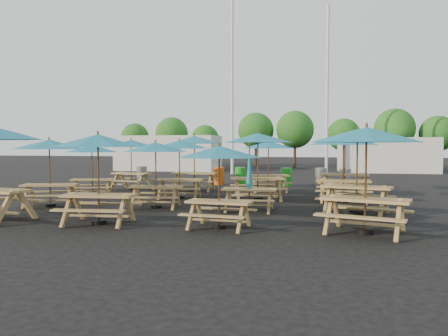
% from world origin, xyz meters
% --- Properties ---
extents(ground, '(120.00, 120.00, 0.00)m').
position_xyz_m(ground, '(0.00, 0.00, 0.00)').
color(ground, black).
rests_on(ground, ground).
extents(picnic_unit_1, '(2.82, 2.82, 2.25)m').
position_xyz_m(picnic_unit_1, '(-4.93, -3.12, 1.97)').
color(picnic_unit_1, '#AA7D4B').
rests_on(picnic_unit_1, ground).
extents(picnic_unit_2, '(2.62, 2.62, 2.07)m').
position_xyz_m(picnic_unit_2, '(-5.03, -0.14, 1.81)').
color(picnic_unit_2, '#AA7D4B').
rests_on(picnic_unit_2, ground).
extents(picnic_unit_3, '(2.83, 2.83, 2.31)m').
position_xyz_m(picnic_unit_3, '(-4.57, 2.62, 2.03)').
color(picnic_unit_3, '#AA7D4B').
rests_on(picnic_unit_3, ground).
extents(picnic_unit_4, '(2.57, 2.57, 2.34)m').
position_xyz_m(picnic_unit_4, '(-1.78, -5.78, 2.05)').
color(picnic_unit_4, '#AA7D4B').
rests_on(picnic_unit_4, ground).
extents(picnic_unit_5, '(2.40, 2.40, 2.15)m').
position_xyz_m(picnic_unit_5, '(-1.37, -2.74, 1.88)').
color(picnic_unit_5, '#AA7D4B').
rests_on(picnic_unit_5, ground).
extents(picnic_unit_6, '(2.48, 2.48, 2.25)m').
position_xyz_m(picnic_unit_6, '(-1.39, -0.17, 1.97)').
color(picnic_unit_6, '#AA7D4B').
rests_on(picnic_unit_6, ground).
extents(picnic_unit_7, '(2.58, 2.58, 2.47)m').
position_xyz_m(picnic_unit_7, '(-1.58, 2.65, 2.17)').
color(picnic_unit_7, '#AA7D4B').
rests_on(picnic_unit_7, ground).
extents(picnic_unit_8, '(2.26, 2.26, 2.04)m').
position_xyz_m(picnic_unit_8, '(1.37, -5.69, 1.79)').
color(picnic_unit_8, '#AA7D4B').
rests_on(picnic_unit_8, ground).
extents(picnic_unit_9, '(1.66, 1.45, 2.12)m').
position_xyz_m(picnic_unit_9, '(1.69, -2.81, 0.87)').
color(picnic_unit_9, '#AA7D4B').
rests_on(picnic_unit_9, ground).
extents(picnic_unit_10, '(3.07, 3.07, 2.51)m').
position_xyz_m(picnic_unit_10, '(1.59, -0.01, 2.20)').
color(picnic_unit_10, '#AA7D4B').
rests_on(picnic_unit_10, ground).
extents(picnic_unit_11, '(2.84, 2.84, 2.23)m').
position_xyz_m(picnic_unit_11, '(1.69, 2.87, 1.96)').
color(picnic_unit_11, '#AA7D4B').
rests_on(picnic_unit_11, ground).
extents(picnic_unit_12, '(3.12, 3.12, 2.47)m').
position_xyz_m(picnic_unit_12, '(4.79, -5.64, 2.17)').
color(picnic_unit_12, '#AA7D4B').
rests_on(picnic_unit_12, ground).
extents(picnic_unit_13, '(3.21, 3.21, 2.53)m').
position_xyz_m(picnic_unit_13, '(4.86, -2.74, 2.22)').
color(picnic_unit_13, '#AA7D4B').
rests_on(picnic_unit_13, ground).
extents(picnic_unit_14, '(2.50, 2.50, 2.41)m').
position_xyz_m(picnic_unit_14, '(4.65, -0.07, 2.11)').
color(picnic_unit_14, '#AA7D4B').
rests_on(picnic_unit_14, ground).
extents(picnic_unit_15, '(2.98, 2.98, 2.52)m').
position_xyz_m(picnic_unit_15, '(4.88, 2.75, 2.21)').
color(picnic_unit_15, '#AA7D4B').
rests_on(picnic_unit_15, ground).
extents(waste_bin_0, '(0.56, 0.56, 0.90)m').
position_xyz_m(waste_bin_0, '(-5.52, 6.17, 0.45)').
color(waste_bin_0, gray).
rests_on(waste_bin_0, ground).
extents(waste_bin_1, '(0.56, 0.56, 0.90)m').
position_xyz_m(waste_bin_1, '(-1.18, 5.87, 0.45)').
color(waste_bin_1, '#EA4F0D').
rests_on(waste_bin_1, ground).
extents(waste_bin_2, '(0.56, 0.56, 0.90)m').
position_xyz_m(waste_bin_2, '(-0.09, 6.08, 0.45)').
color(waste_bin_2, '#1A941D').
rests_on(waste_bin_2, ground).
extents(waste_bin_3, '(0.56, 0.56, 0.90)m').
position_xyz_m(waste_bin_3, '(2.27, 5.87, 0.45)').
color(waste_bin_3, '#1A941D').
rests_on(waste_bin_3, ground).
extents(waste_bin_4, '(0.56, 0.56, 0.90)m').
position_xyz_m(waste_bin_4, '(3.97, 6.16, 0.45)').
color(waste_bin_4, gray).
rests_on(waste_bin_4, ground).
extents(waste_bin_5, '(0.56, 0.56, 0.90)m').
position_xyz_m(waste_bin_5, '(5.11, 5.87, 0.45)').
color(waste_bin_5, gray).
rests_on(waste_bin_5, ground).
extents(mast_0, '(0.20, 0.20, 12.00)m').
position_xyz_m(mast_0, '(-2.00, 14.00, 6.00)').
color(mast_0, silver).
rests_on(mast_0, ground).
extents(mast_1, '(0.20, 0.20, 12.00)m').
position_xyz_m(mast_1, '(4.50, 16.00, 6.00)').
color(mast_1, silver).
rests_on(mast_1, ground).
extents(event_tent_0, '(8.00, 4.00, 2.80)m').
position_xyz_m(event_tent_0, '(-8.00, 18.00, 1.40)').
color(event_tent_0, silver).
rests_on(event_tent_0, ground).
extents(event_tent_1, '(7.00, 4.00, 2.60)m').
position_xyz_m(event_tent_1, '(9.00, 19.00, 1.30)').
color(event_tent_1, silver).
rests_on(event_tent_1, ground).
extents(tree_0, '(2.80, 2.80, 4.24)m').
position_xyz_m(tree_0, '(-14.07, 25.25, 2.83)').
color(tree_0, '#382314').
rests_on(tree_0, ground).
extents(tree_1, '(3.11, 3.11, 4.72)m').
position_xyz_m(tree_1, '(-9.74, 23.90, 3.15)').
color(tree_1, '#382314').
rests_on(tree_1, ground).
extents(tree_2, '(2.59, 2.59, 3.93)m').
position_xyz_m(tree_2, '(-6.39, 23.65, 2.62)').
color(tree_2, '#382314').
rests_on(tree_2, ground).
extents(tree_3, '(3.36, 3.36, 5.09)m').
position_xyz_m(tree_3, '(-1.75, 24.72, 3.41)').
color(tree_3, '#382314').
rests_on(tree_3, ground).
extents(tree_4, '(3.41, 3.41, 5.17)m').
position_xyz_m(tree_4, '(1.90, 24.26, 3.46)').
color(tree_4, '#382314').
rests_on(tree_4, ground).
extents(tree_5, '(2.94, 2.94, 4.45)m').
position_xyz_m(tree_5, '(6.22, 24.67, 2.97)').
color(tree_5, '#382314').
rests_on(tree_5, ground).
extents(tree_6, '(3.38, 3.38, 5.13)m').
position_xyz_m(tree_6, '(10.23, 22.90, 3.43)').
color(tree_6, '#382314').
rests_on(tree_6, ground).
extents(tree_7, '(2.95, 2.95, 4.48)m').
position_xyz_m(tree_7, '(13.63, 22.92, 2.99)').
color(tree_7, '#382314').
rests_on(tree_7, ground).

